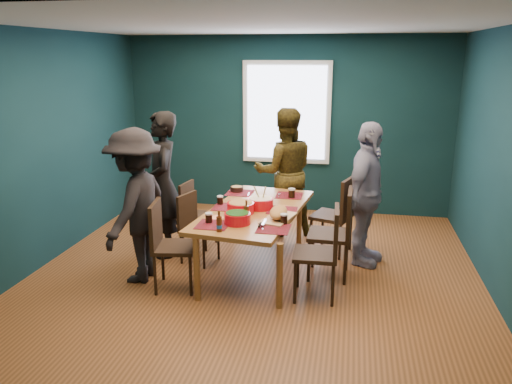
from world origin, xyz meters
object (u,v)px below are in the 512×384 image
at_px(chair_right_far, 339,210).
at_px(bowl_salad, 241,207).
at_px(bowl_dumpling, 260,203).
at_px(cutting_board, 278,214).
at_px(person_right, 366,195).
at_px(chair_left_mid, 194,222).
at_px(person_near_left, 136,206).
at_px(chair_left_near, 166,239).
at_px(person_far_left, 163,185).
at_px(bowl_herbs, 237,218).
at_px(chair_right_near, 325,246).
at_px(dining_table, 255,215).
at_px(person_back, 285,172).
at_px(chair_right_mid, 338,227).
at_px(chair_left_far, 193,209).

xyz_separation_m(chair_right_far, bowl_salad, (-1.05, -0.81, 0.22)).
bearing_deg(bowl_salad, bowl_dumpling, 49.74).
distance_m(bowl_dumpling, cutting_board, 0.43).
xyz_separation_m(bowl_dumpling, cutting_board, (0.26, -0.35, -0.00)).
height_order(person_right, bowl_dumpling, person_right).
height_order(chair_left_mid, person_near_left, person_near_left).
bearing_deg(bowl_dumpling, chair_left_near, -140.81).
relative_size(chair_left_mid, person_far_left, 0.47).
bearing_deg(person_far_left, chair_right_far, 76.62).
bearing_deg(chair_left_mid, bowl_salad, -5.90).
relative_size(chair_right_far, person_far_left, 0.55).
bearing_deg(chair_left_near, bowl_herbs, 1.71).
relative_size(chair_right_near, bowl_salad, 3.24).
bearing_deg(person_right, cutting_board, 145.32).
xyz_separation_m(chair_left_mid, cutting_board, (1.07, -0.40, 0.30)).
relative_size(dining_table, chair_left_near, 2.12).
height_order(person_far_left, person_back, person_far_left).
xyz_separation_m(dining_table, bowl_herbs, (-0.08, -0.52, 0.13)).
distance_m(person_far_left, bowl_herbs, 1.34).
bearing_deg(person_back, chair_right_far, 124.97).
bearing_deg(chair_left_near, dining_table, 30.22).
bearing_deg(chair_left_mid, person_far_left, 178.92).
bearing_deg(person_near_left, bowl_salad, 110.46).
distance_m(chair_left_near, person_near_left, 0.51).
height_order(chair_left_near, chair_right_mid, chair_right_mid).
relative_size(chair_left_far, chair_right_near, 0.87).
xyz_separation_m(person_far_left, bowl_salad, (1.06, -0.40, -0.10)).
bearing_deg(person_back, bowl_salad, 63.12).
bearing_deg(person_right, bowl_herbs, 142.92).
distance_m(chair_left_mid, bowl_dumpling, 0.87).
relative_size(bowl_salad, bowl_dumpling, 1.00).
height_order(chair_right_mid, chair_right_near, chair_right_mid).
height_order(person_right, person_near_left, person_right).
distance_m(chair_left_mid, chair_right_near, 1.72).
distance_m(person_far_left, bowl_dumpling, 1.25).
bearing_deg(cutting_board, dining_table, 150.45).
distance_m(chair_left_mid, person_right, 2.05).
height_order(chair_left_mid, cutting_board, cutting_board).
height_order(dining_table, person_right, person_right).
height_order(chair_left_near, person_back, person_back).
height_order(chair_right_near, bowl_salad, chair_right_near).
distance_m(dining_table, bowl_salad, 0.25).
height_order(chair_left_far, chair_right_far, chair_right_far).
bearing_deg(chair_right_mid, person_back, 122.10).
relative_size(person_right, person_near_left, 1.01).
relative_size(chair_right_mid, person_right, 0.60).
relative_size(person_far_left, person_right, 1.05).
height_order(bowl_herbs, cutting_board, cutting_board).
relative_size(dining_table, person_back, 1.16).
bearing_deg(chair_right_near, chair_left_mid, 155.27).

